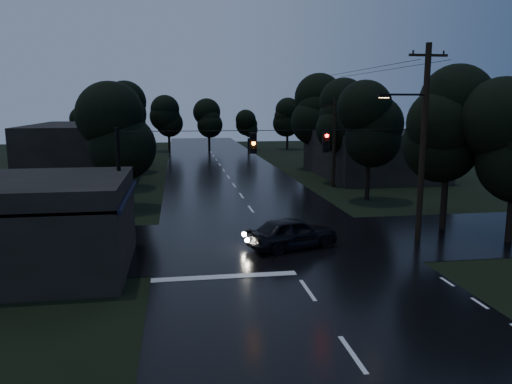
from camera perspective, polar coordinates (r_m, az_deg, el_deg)
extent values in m
plane|color=black|center=(15.23, 10.96, -17.81)|extent=(160.00, 160.00, 0.00)
cube|color=black|center=(43.45, -2.51, 0.74)|extent=(12.00, 120.00, 0.02)
cube|color=black|center=(26.05, 1.97, -5.66)|extent=(60.00, 9.00, 0.02)
cube|color=black|center=(22.57, -22.18, -0.55)|extent=(6.00, 7.00, 0.12)
cube|color=black|center=(22.06, -14.58, -0.35)|extent=(0.30, 7.00, 0.15)
cylinder|color=black|center=(19.58, -15.78, -6.85)|extent=(0.10, 0.10, 3.00)
cylinder|color=black|center=(25.35, -14.22, -2.92)|extent=(0.10, 0.10, 3.00)
cube|color=#FFC366|center=(20.75, -15.03, -3.00)|extent=(0.06, 1.60, 0.50)
cube|color=#FFC366|center=(23.37, -14.35, -1.51)|extent=(0.06, 1.20, 0.50)
cube|color=black|center=(50.48, 12.98, 4.32)|extent=(10.00, 14.00, 4.40)
cube|color=black|center=(53.60, -18.88, 4.69)|extent=(10.00, 16.00, 5.00)
cylinder|color=black|center=(26.69, 18.55, 5.12)|extent=(0.30, 0.30, 10.00)
cube|color=black|center=(26.70, 19.10, 14.56)|extent=(2.00, 0.12, 0.12)
cylinder|color=black|center=(26.12, 16.69, 10.62)|extent=(2.20, 0.10, 0.10)
cube|color=black|center=(25.67, 14.42, 10.63)|extent=(0.60, 0.25, 0.18)
cube|color=#FFB266|center=(25.67, 14.41, 10.41)|extent=(0.45, 0.18, 0.03)
cylinder|color=black|center=(42.79, 8.92, 5.54)|extent=(0.30, 0.30, 7.50)
cube|color=black|center=(42.66, 9.04, 9.76)|extent=(2.00, 0.12, 0.12)
cylinder|color=black|center=(24.11, -15.30, 0.01)|extent=(0.18, 0.18, 6.00)
cylinder|color=black|center=(24.12, 2.51, 7.06)|extent=(15.00, 0.03, 0.03)
cube|color=black|center=(23.95, -0.33, 5.61)|extent=(0.32, 0.25, 1.00)
sphere|color=orange|center=(23.80, -0.27, 5.58)|extent=(0.18, 0.18, 0.18)
cube|color=black|center=(24.74, 7.98, 5.66)|extent=(0.32, 0.25, 1.00)
sphere|color=#FF0C07|center=(24.60, 8.08, 5.63)|extent=(0.18, 0.18, 0.18)
cylinder|color=black|center=(30.10, 20.66, -1.42)|extent=(0.36, 0.36, 2.80)
sphere|color=black|center=(29.65, 21.07, 5.03)|extent=(4.48, 4.48, 4.48)
sphere|color=black|center=(29.58, 21.21, 7.35)|extent=(4.48, 4.48, 4.48)
sphere|color=black|center=(29.56, 21.36, 9.67)|extent=(4.48, 4.48, 4.48)
cylinder|color=black|center=(28.75, 27.04, -2.76)|extent=(0.36, 0.36, 2.45)
cylinder|color=black|center=(35.35, -15.68, 0.21)|extent=(0.36, 0.36, 2.45)
sphere|color=black|center=(34.98, -15.91, 5.01)|extent=(3.92, 3.92, 3.92)
sphere|color=black|center=(34.91, -15.99, 6.73)|extent=(3.92, 3.92, 3.92)
sphere|color=black|center=(34.87, -16.08, 8.45)|extent=(3.92, 3.92, 3.92)
cylinder|color=black|center=(43.26, -15.27, 2.11)|extent=(0.36, 0.36, 2.62)
sphere|color=black|center=(42.95, -15.47, 6.32)|extent=(4.20, 4.20, 4.20)
sphere|color=black|center=(42.90, -15.54, 7.82)|extent=(4.20, 4.20, 4.20)
sphere|color=black|center=(42.88, -15.61, 9.32)|extent=(4.20, 4.20, 4.20)
cylinder|color=black|center=(53.19, -14.77, 3.67)|extent=(0.36, 0.36, 2.80)
sphere|color=black|center=(52.93, -14.94, 7.32)|extent=(4.48, 4.48, 4.48)
sphere|color=black|center=(52.89, -15.00, 8.62)|extent=(4.48, 4.48, 4.48)
sphere|color=black|center=(52.88, -15.06, 9.92)|extent=(4.48, 4.48, 4.48)
cylinder|color=black|center=(37.69, 12.61, 1.08)|extent=(0.36, 0.36, 2.62)
sphere|color=black|center=(37.34, 12.80, 5.91)|extent=(4.20, 4.20, 4.20)
sphere|color=black|center=(37.27, 12.87, 7.64)|extent=(4.20, 4.20, 4.20)
sphere|color=black|center=(37.25, 12.94, 9.36)|extent=(4.20, 4.20, 4.20)
cylinder|color=black|center=(45.32, 9.64, 2.78)|extent=(0.36, 0.36, 2.80)
sphere|color=black|center=(45.02, 9.77, 7.08)|extent=(4.48, 4.48, 4.48)
sphere|color=black|center=(44.98, 9.81, 8.61)|extent=(4.48, 4.48, 4.48)
sphere|color=black|center=(44.96, 9.86, 10.13)|extent=(4.48, 4.48, 4.48)
cylinder|color=black|center=(54.98, 6.93, 4.22)|extent=(0.36, 0.36, 2.97)
sphere|color=black|center=(54.73, 7.01, 7.98)|extent=(4.76, 4.76, 4.76)
sphere|color=black|center=(54.70, 7.04, 9.32)|extent=(4.76, 4.76, 4.76)
sphere|color=black|center=(54.70, 7.07, 10.65)|extent=(4.76, 4.76, 4.76)
imported|color=black|center=(24.77, 4.18, -4.64)|extent=(4.94, 3.17, 1.57)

